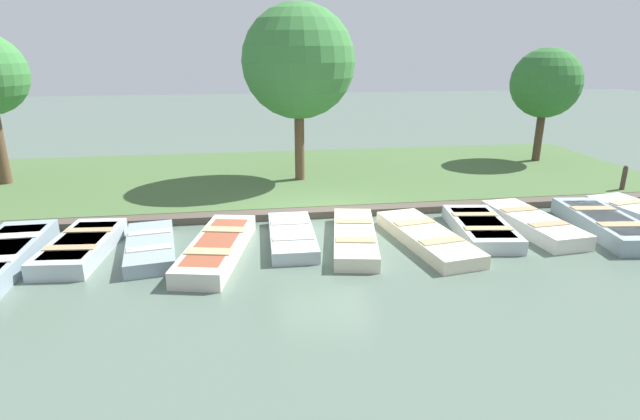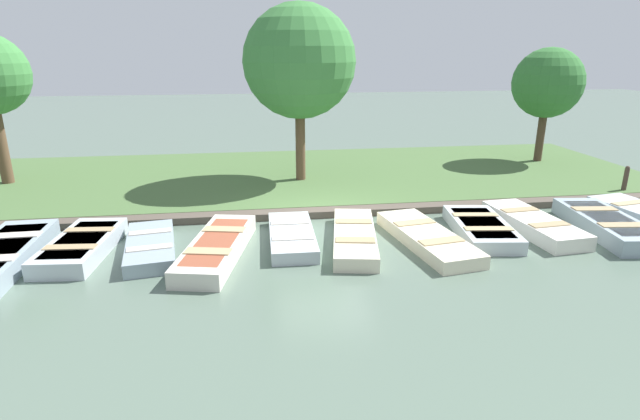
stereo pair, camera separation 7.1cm
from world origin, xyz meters
The scene contains 16 objects.
ground_plane centered at (0.00, 0.00, 0.00)m, with size 80.00×80.00×0.00m, color #566B5B.
shore_bank centered at (-5.00, 0.00, 0.10)m, with size 8.00×24.00×0.21m.
dock_walkway centered at (-1.23, 0.00, 0.10)m, with size 1.43×22.78×0.19m.
rowboat_1 centered at (1.49, -7.18, 0.21)m, with size 3.58×1.28×0.43m.
rowboat_2 centered at (1.11, -5.68, 0.20)m, with size 2.93×1.42×0.40m.
rowboat_3 centered at (1.27, -4.16, 0.17)m, with size 2.82×1.43×0.34m.
rowboat_4 centered at (1.64, -2.66, 0.20)m, with size 3.65×1.77×0.40m.
rowboat_5 centered at (1.06, -0.93, 0.16)m, with size 2.81×1.10×0.33m.
rowboat_6 centered at (1.37, 0.53, 0.17)m, with size 3.46×1.55×0.35m.
rowboat_7 centered at (1.64, 2.22, 0.16)m, with size 3.54×1.61×0.33m.
rowboat_8 centered at (1.23, 3.76, 0.18)m, with size 2.90×1.59×0.36m.
rowboat_9 centered at (1.16, 5.19, 0.19)m, with size 3.20×1.34×0.39m.
rowboat_10 centered at (1.53, 6.96, 0.22)m, with size 3.42×1.59×0.44m.
mooring_post_far centered at (-1.34, 9.68, 0.49)m, with size 0.14×0.14×0.97m.
park_tree_left centered at (-4.11, -0.17, 4.00)m, with size 3.57×3.57×5.80m.
park_tree_center centered at (-5.68, 9.36, 3.15)m, with size 2.59×2.59×4.47m.
Camera 2 is at (12.17, -1.84, 4.43)m, focal length 28.00 mm.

